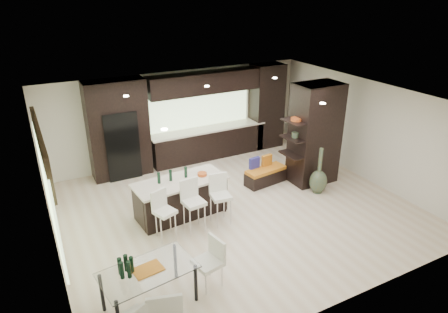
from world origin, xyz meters
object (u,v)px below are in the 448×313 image
stool_mid (194,211)px  stool_right (221,205)px  bench (265,176)px  floor_vase (319,171)px  chair_end (208,266)px  dining_table (150,288)px  kitchen_island (181,198)px  stool_left (165,220)px

stool_mid → stool_right: 0.65m
stool_mid → stool_right: bearing=-5.8°
bench → floor_vase: floor_vase is taller
floor_vase → chair_end: 4.41m
stool_right → dining_table: (-2.20, -1.70, -0.10)m
stool_mid → stool_right: (0.65, 0.01, -0.01)m
bench → chair_end: chair_end is taller
stool_right → floor_vase: bearing=10.2°
stool_mid → floor_vase: (3.53, 0.13, 0.13)m
kitchen_island → stool_left: (-0.65, -0.75, 0.00)m
stool_right → dining_table: 2.78m
kitchen_island → dining_table: 2.91m
stool_right → dining_table: bearing=-134.5°
floor_vase → dining_table: 5.41m
kitchen_island → floor_vase: bearing=-15.0°
kitchen_island → stool_mid: size_ratio=2.19×
kitchen_island → chair_end: size_ratio=2.51×
stool_left → dining_table: size_ratio=0.58×
stool_right → bench: 2.30m
stool_right → chair_end: bearing=-115.8°
dining_table → stool_left: bearing=54.0°
bench → stool_left: bearing=-167.9°
stool_left → stool_mid: 0.65m
stool_mid → chair_end: size_ratio=1.14×
stool_right → stool_left: bearing=-172.7°
stool_left → dining_table: 1.94m
stool_mid → stool_right: stool_mid is taller
stool_right → floor_vase: floor_vase is taller
stool_mid → bench: bearing=18.1°
chair_end → stool_right: bearing=-45.1°
stool_left → floor_vase: floor_vase is taller
floor_vase → stool_right: bearing=-177.6°
stool_mid → stool_right: size_ratio=1.03×
stool_right → dining_table: stool_right is taller
chair_end → kitchen_island: bearing=-22.6°
stool_left → bench: (3.26, 1.16, -0.22)m
stool_left → chair_end: (0.16, -1.71, -0.02)m
stool_mid → floor_vase: size_ratio=0.78×
kitchen_island → bench: size_ratio=1.84×
dining_table → stool_mid: bearing=39.4°
stool_left → stool_mid: stool_mid is taller
stool_mid → dining_table: size_ratio=0.63×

